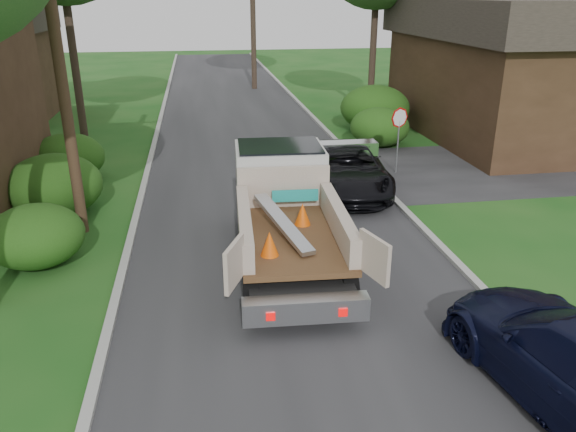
# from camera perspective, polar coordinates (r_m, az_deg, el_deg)

# --- Properties ---
(ground) EXTENTS (120.00, 120.00, 0.00)m
(ground) POSITION_cam_1_polar(r_m,az_deg,el_deg) (12.41, 1.75, -8.96)
(ground) COLOR #174C15
(ground) RESTS_ON ground
(road) EXTENTS (8.00, 90.00, 0.02)m
(road) POSITION_cam_1_polar(r_m,az_deg,el_deg) (21.53, -3.22, 4.57)
(road) COLOR #28282B
(road) RESTS_ON ground
(side_street) EXTENTS (16.00, 7.00, 0.02)m
(side_street) POSITION_cam_1_polar(r_m,az_deg,el_deg) (24.84, 25.87, 4.74)
(side_street) COLOR #28282B
(side_street) RESTS_ON ground
(curb_left) EXTENTS (0.20, 90.00, 0.12)m
(curb_left) POSITION_cam_1_polar(r_m,az_deg,el_deg) (21.51, -14.18, 4.07)
(curb_left) COLOR #9E9E99
(curb_left) RESTS_ON ground
(curb_right) EXTENTS (0.20, 90.00, 0.12)m
(curb_right) POSITION_cam_1_polar(r_m,az_deg,el_deg) (22.28, 7.36, 5.16)
(curb_right) COLOR #9E9E99
(curb_right) RESTS_ON ground
(stop_sign) EXTENTS (0.71, 0.32, 2.48)m
(stop_sign) POSITION_cam_1_polar(r_m,az_deg,el_deg) (21.28, 11.21, 8.92)
(stop_sign) COLOR slate
(stop_sign) RESTS_ON ground
(utility_pole) EXTENTS (2.42, 1.25, 10.00)m
(utility_pole) POSITION_cam_1_polar(r_m,az_deg,el_deg) (15.88, -22.43, 15.98)
(utility_pole) COLOR #382619
(utility_pole) RESTS_ON ground
(house_right) EXTENTS (9.72, 12.96, 6.20)m
(house_right) POSITION_cam_1_polar(r_m,az_deg,el_deg) (28.91, 23.05, 13.73)
(house_right) COLOR #372416
(house_right) RESTS_ON ground
(hedge_left_a) EXTENTS (2.34, 2.34, 1.53)m
(hedge_left_a) POSITION_cam_1_polar(r_m,az_deg,el_deg) (15.16, -24.25, -1.85)
(hedge_left_a) COLOR #143D0E
(hedge_left_a) RESTS_ON ground
(hedge_left_b) EXTENTS (2.86, 2.86, 1.87)m
(hedge_left_b) POSITION_cam_1_polar(r_m,az_deg,el_deg) (18.36, -22.69, 2.89)
(hedge_left_b) COLOR #143D0E
(hedge_left_b) RESTS_ON ground
(hedge_left_c) EXTENTS (2.60, 2.60, 1.70)m
(hedge_left_c) POSITION_cam_1_polar(r_m,az_deg,el_deg) (21.72, -21.49, 5.56)
(hedge_left_c) COLOR #143D0E
(hedge_left_c) RESTS_ON ground
(hedge_right_a) EXTENTS (2.60, 2.60, 1.70)m
(hedge_right_a) POSITION_cam_1_polar(r_m,az_deg,el_deg) (25.36, 9.29, 8.92)
(hedge_right_a) COLOR #143D0E
(hedge_right_a) RESTS_ON ground
(hedge_right_b) EXTENTS (3.38, 3.38, 2.21)m
(hedge_right_b) POSITION_cam_1_polar(r_m,az_deg,el_deg) (28.31, 8.82, 10.79)
(hedge_right_b) COLOR #143D0E
(hedge_right_b) RESTS_ON ground
(flatbed_truck) EXTENTS (3.11, 6.75, 2.51)m
(flatbed_truck) POSITION_cam_1_polar(r_m,az_deg,el_deg) (14.46, -0.39, 1.62)
(flatbed_truck) COLOR black
(flatbed_truck) RESTS_ON ground
(black_pickup) EXTENTS (3.36, 5.93, 1.56)m
(black_pickup) POSITION_cam_1_polar(r_m,az_deg,el_deg) (19.32, 6.01, 4.87)
(black_pickup) COLOR black
(black_pickup) RESTS_ON ground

